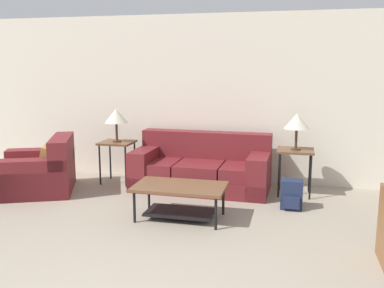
# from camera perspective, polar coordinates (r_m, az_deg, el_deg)

# --- Properties ---
(wall_back) EXTENTS (8.35, 0.06, 2.60)m
(wall_back) POSITION_cam_1_polar(r_m,az_deg,el_deg) (6.76, 2.68, 6.03)
(wall_back) COLOR silver
(wall_back) RESTS_ON ground_plane
(couch) EXTENTS (2.01, 0.96, 0.82)m
(couch) POSITION_cam_1_polar(r_m,az_deg,el_deg) (6.38, 1.30, -3.38)
(couch) COLOR maroon
(couch) RESTS_ON ground_plane
(armchair) EXTENTS (1.32, 1.34, 0.80)m
(armchair) POSITION_cam_1_polar(r_m,az_deg,el_deg) (6.61, -19.58, -3.58)
(armchair) COLOR maroon
(armchair) RESTS_ON ground_plane
(coffee_table) EXTENTS (1.09, 0.63, 0.41)m
(coffee_table) POSITION_cam_1_polar(r_m,az_deg,el_deg) (5.14, -1.61, -6.67)
(coffee_table) COLOR brown
(coffee_table) RESTS_ON ground_plane
(side_table_left) EXTENTS (0.50, 0.46, 0.65)m
(side_table_left) POSITION_cam_1_polar(r_m,az_deg,el_deg) (6.74, -9.95, -0.34)
(side_table_left) COLOR brown
(side_table_left) RESTS_ON ground_plane
(side_table_right) EXTENTS (0.50, 0.46, 0.65)m
(side_table_right) POSITION_cam_1_polar(r_m,az_deg,el_deg) (6.20, 13.62, -1.43)
(side_table_right) COLOR brown
(side_table_right) RESTS_ON ground_plane
(table_lamp_left) EXTENTS (0.36, 0.36, 0.51)m
(table_lamp_left) POSITION_cam_1_polar(r_m,az_deg,el_deg) (6.67, -10.08, 3.66)
(table_lamp_left) COLOR #472D1E
(table_lamp_left) RESTS_ON side_table_left
(table_lamp_right) EXTENTS (0.36, 0.36, 0.51)m
(table_lamp_right) POSITION_cam_1_polar(r_m,az_deg,el_deg) (6.12, 13.81, 2.92)
(table_lamp_right) COLOR #472D1E
(table_lamp_right) RESTS_ON side_table_right
(backpack) EXTENTS (0.28, 0.28, 0.38)m
(backpack) POSITION_cam_1_polar(r_m,az_deg,el_deg) (5.66, 13.13, -6.62)
(backpack) COLOR #1E2847
(backpack) RESTS_ON ground_plane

